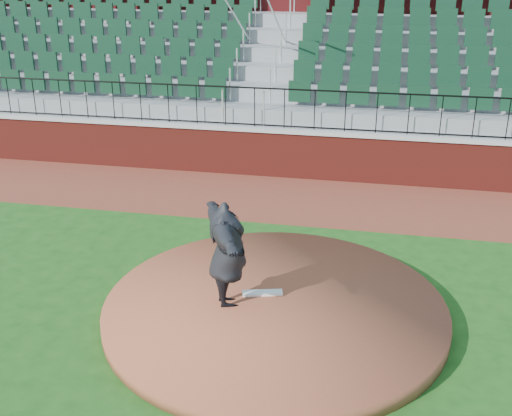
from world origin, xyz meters
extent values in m
plane|color=#1B4D16|center=(0.00, 0.00, 0.00)|extent=(90.00, 90.00, 0.00)
cube|color=brown|center=(0.00, 5.40, 0.01)|extent=(34.00, 3.20, 0.01)
cube|color=maroon|center=(0.00, 7.00, 0.60)|extent=(34.00, 0.35, 1.20)
cube|color=#B7B7B7|center=(0.00, 7.00, 1.25)|extent=(34.00, 0.45, 0.10)
cube|color=maroon|center=(0.00, 12.52, 2.75)|extent=(34.00, 0.50, 5.50)
cylinder|color=brown|center=(0.60, 0.10, 0.12)|extent=(5.55, 5.55, 0.25)
cube|color=white|center=(0.35, 0.33, 0.27)|extent=(0.68, 0.33, 0.04)
imported|color=black|center=(-0.14, -0.08, 1.13)|extent=(1.43, 2.22, 1.77)
camera|label=1|loc=(2.09, -8.78, 5.57)|focal=44.80mm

